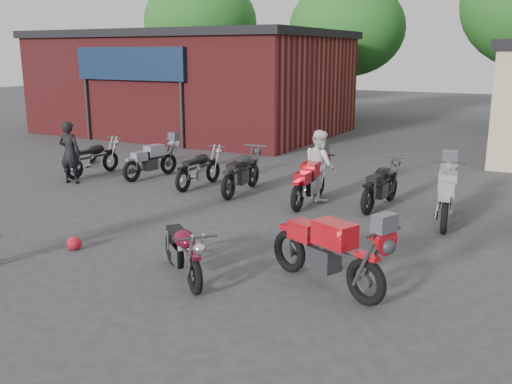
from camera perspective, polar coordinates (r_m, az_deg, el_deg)
The scene contains 16 objects.
ground at distance 9.39m, azimuth -9.73°, elevation -7.69°, with size 90.00×90.00×0.00m, color #323335.
brick_building at distance 25.40m, azimuth -6.24°, elevation 10.54°, with size 12.00×8.00×4.00m, color maroon.
tree_0 at distance 34.79m, azimuth -5.53°, elevation 14.88°, with size 6.56×6.56×8.20m, color #17581E, non-canonical shape.
tree_1 at distance 30.65m, azimuth 9.00°, elevation 14.18°, with size 5.92×5.92×7.40m, color #17581E, non-canonical shape.
vintage_motorcycle at distance 8.80m, azimuth -7.33°, elevation -5.49°, with size 1.79×0.59×1.04m, color #550A1E, non-canonical shape.
sportbike at distance 8.43m, azimuth 7.18°, elevation -5.55°, with size 2.18×0.72×1.26m, color red, non-canonical shape.
helmet at distance 10.63m, azimuth -17.72°, elevation -4.89°, with size 0.27×0.27×0.25m, color #B31322.
person_dark at distance 15.90m, azimuth -18.11°, elevation 3.78°, with size 0.60×0.40×1.65m, color black.
person_light at distance 13.49m, azimuth 6.38°, elevation 2.70°, with size 0.81×0.63×1.66m, color silver.
row_bike_0 at distance 16.82m, azimuth -15.94°, elevation 3.46°, with size 1.87×0.62×1.09m, color black, non-canonical shape.
row_bike_1 at distance 16.10m, azimuth -10.42°, elevation 3.32°, with size 1.87×0.62×1.09m, color #9998A6, non-canonical shape.
row_bike_2 at distance 14.83m, azimuth -5.70°, elevation 2.55°, with size 1.84×0.61×1.06m, color black, non-canonical shape.
row_bike_3 at distance 14.09m, azimuth -1.44°, elevation 2.27°, with size 2.05×0.67×1.19m, color black, non-canonical shape.
row_bike_4 at distance 13.11m, azimuth 5.35°, elevation 1.25°, with size 1.98×0.65×1.15m, color #AC0E19, non-canonical shape.
row_bike_5 at distance 13.07m, azimuth 12.41°, elevation 0.96°, with size 1.99×0.66×1.15m, color black, non-canonical shape.
row_bike_6 at distance 12.23m, azimuth 18.52°, elevation -0.12°, with size 2.12×0.70×1.23m, color #9A9BA8, non-canonical shape.
Camera 1 is at (5.53, -6.79, 3.41)m, focal length 40.00 mm.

